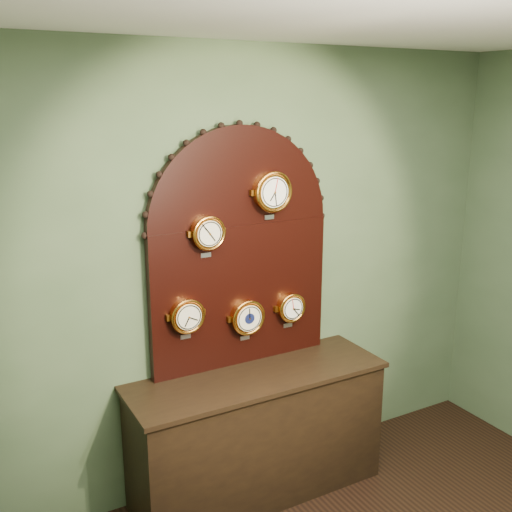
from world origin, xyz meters
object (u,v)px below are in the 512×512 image
shop_counter (258,436)px  roman_clock (208,233)px  arabic_clock (272,192)px  hygrometer (187,316)px  barometer (247,317)px  tide_clock (291,307)px  display_board (240,241)px

shop_counter → roman_clock: (-0.25, 0.15, 1.32)m
arabic_clock → hygrometer: 0.90m
barometer → hygrometer: bearing=179.9°
barometer → tide_clock: bearing=0.2°
arabic_clock → barometer: arabic_clock is taller
tide_clock → shop_counter: bearing=-155.1°
display_board → hygrometer: (-0.39, -0.07, -0.39)m
shop_counter → roman_clock: 1.35m
roman_clock → barometer: bearing=-0.1°
arabic_clock → display_board: bearing=160.1°
arabic_clock → tide_clock: (0.15, 0.00, -0.77)m
roman_clock → tide_clock: bearing=0.0°
arabic_clock → barometer: bearing=179.8°
display_board → shop_counter: bearing=-90.0°
arabic_clock → barometer: (-0.18, 0.00, -0.78)m
hygrometer → tide_clock: 0.73m
roman_clock → shop_counter: bearing=-31.9°
display_board → arabic_clock: (0.19, -0.07, 0.30)m
roman_clock → hygrometer: roman_clock is taller
arabic_clock → tide_clock: arabic_clock is taller
shop_counter → hygrometer: size_ratio=6.01×
display_board → roman_clock: (-0.25, -0.07, 0.09)m
roman_clock → arabic_clock: bearing=-0.2°
hygrometer → barometer: bearing=-0.1°
shop_counter → barometer: barometer is taller
hygrometer → barometer: (0.40, -0.00, -0.08)m
roman_clock → arabic_clock: size_ratio=0.85×
roman_clock → hygrometer: 0.51m
roman_clock → hygrometer: (-0.15, -0.00, -0.49)m
arabic_clock → barometer: size_ratio=1.09×
display_board → hygrometer: 0.56m
barometer → tide_clock: barometer is taller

